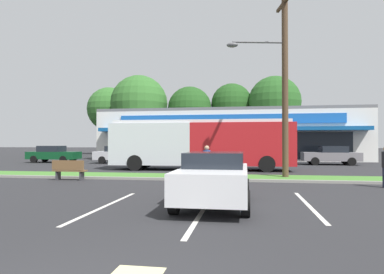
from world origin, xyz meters
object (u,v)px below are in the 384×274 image
at_px(bus_stop_bench, 69,170).
at_px(car_1, 214,178).
at_px(car_3, 53,154).
at_px(utility_pole, 282,77).
at_px(pedestrian_near_bench, 207,164).
at_px(car_0, 122,154).
at_px(city_bus, 201,143).
at_px(car_2, 331,155).

xyz_separation_m(bus_stop_bench, car_1, (7.43, -5.33, 0.28)).
height_order(bus_stop_bench, car_3, car_3).
bearing_deg(car_3, utility_pole, -30.52).
xyz_separation_m(utility_pole, bus_stop_bench, (-10.08, -2.02, -4.50)).
relative_size(car_1, pedestrian_near_bench, 2.60).
bearing_deg(car_0, utility_pole, -41.34).
height_order(car_0, car_1, car_0).
bearing_deg(pedestrian_near_bench, utility_pole, 32.55).
bearing_deg(city_bus, utility_pole, 131.55).
height_order(city_bus, car_2, city_bus).
distance_m(utility_pole, car_2, 13.52).
bearing_deg(car_1, city_bus, -170.77).
relative_size(car_3, pedestrian_near_bench, 2.73).
xyz_separation_m(car_0, pedestrian_near_bench, (8.87, -12.70, 0.05)).
height_order(bus_stop_bench, car_0, car_0).
distance_m(utility_pole, car_1, 8.88).
xyz_separation_m(city_bus, pedestrian_near_bench, (1.16, -6.82, -0.93)).
bearing_deg(car_2, pedestrian_near_bench, 57.79).
bearing_deg(pedestrian_near_bench, bus_stop_bench, -172.85).
distance_m(utility_pole, city_bus, 7.57).
distance_m(bus_stop_bench, car_3, 15.91).
bearing_deg(car_2, bus_stop_bench, 42.38).
height_order(utility_pole, bus_stop_bench, utility_pole).
bearing_deg(city_bus, car_2, -146.48).
height_order(utility_pole, car_2, utility_pole).
bearing_deg(car_0, bus_stop_bench, -79.91).
distance_m(utility_pole, bus_stop_bench, 11.22).
bearing_deg(utility_pole, city_bus, 132.95).
height_order(city_bus, car_3, city_bus).
bearing_deg(car_0, pedestrian_near_bench, -55.07).
relative_size(car_0, pedestrian_near_bench, 2.82).
distance_m(bus_stop_bench, car_2, 20.50).
height_order(city_bus, car_1, city_bus).
bearing_deg(utility_pole, car_3, 149.48).
relative_size(city_bus, bus_stop_bench, 7.44).
bearing_deg(city_bus, bus_stop_bench, 51.00).
xyz_separation_m(car_2, car_3, (-24.02, -0.62, -0.01)).
bearing_deg(bus_stop_bench, utility_pole, -168.66).
bearing_deg(car_1, car_2, 158.05).
height_order(bus_stop_bench, pedestrian_near_bench, pedestrian_near_bench).
distance_m(car_0, car_1, 20.67).
distance_m(city_bus, car_1, 12.56).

